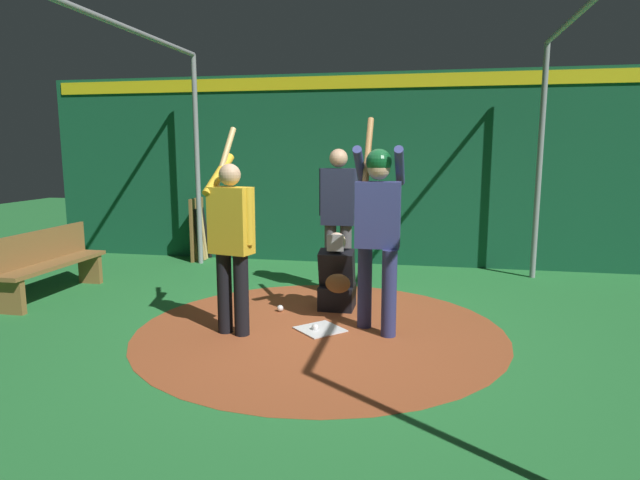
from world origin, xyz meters
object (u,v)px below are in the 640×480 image
at_px(visitor, 231,237).
at_px(bat_rack, 201,230).
at_px(catcher, 337,280).
at_px(umpire, 338,213).
at_px(baseball_0, 315,327).
at_px(batter, 378,221).
at_px(baseball_1, 280,308).
at_px(home_plate, 320,329).
at_px(bench, 49,262).

xyz_separation_m(visitor, bat_rack, (-3.54, -1.88, -0.50)).
height_order(visitor, bat_rack, visitor).
xyz_separation_m(catcher, umpire, (-0.73, -0.11, 0.70)).
relative_size(umpire, baseball_0, 25.14).
relative_size(batter, visitor, 1.05).
height_order(batter, visitor, batter).
distance_m(visitor, baseball_1, 1.28).
xyz_separation_m(home_plate, umpire, (-1.50, -0.06, 1.04)).
distance_m(bench, baseball_0, 3.65).
bearing_deg(batter, bench, -97.19).
height_order(home_plate, batter, batter).
height_order(home_plate, catcher, catcher).
distance_m(home_plate, umpire, 1.83).
relative_size(catcher, baseball_0, 12.35).
xyz_separation_m(umpire, bat_rack, (-1.78, -2.66, -0.56)).
distance_m(baseball_0, baseball_1, 0.79).
height_order(batter, baseball_0, batter).
bearing_deg(baseball_1, home_plate, 46.36).
bearing_deg(umpire, visitor, -23.91).
relative_size(umpire, bench, 1.08).
bearing_deg(baseball_0, bat_rack, -141.09).
relative_size(home_plate, baseball_1, 5.68).
relative_size(visitor, baseball_0, 28.11).
xyz_separation_m(home_plate, bat_rack, (-3.29, -2.72, 0.48)).
relative_size(bat_rack, bench, 0.61).
distance_m(bat_rack, baseball_0, 4.29).
relative_size(baseball_0, baseball_1, 1.00).
bearing_deg(home_plate, catcher, 176.55).
bearing_deg(catcher, baseball_0, -6.30).
bearing_deg(visitor, home_plate, 120.77).
bearing_deg(home_plate, visitor, -73.00).
bearing_deg(baseball_0, visitor, -74.49).
bearing_deg(visitor, catcher, 153.09).
xyz_separation_m(home_plate, baseball_1, (-0.55, -0.58, 0.03)).
height_order(home_plate, umpire, umpire).
bearing_deg(catcher, home_plate, -3.45).
bearing_deg(umpire, bat_rack, -123.80).
height_order(catcher, umpire, umpire).
height_order(home_plate, visitor, visitor).
distance_m(umpire, baseball_1, 1.48).
bearing_deg(visitor, umpire, 169.86).
xyz_separation_m(umpire, bench, (0.88, -3.54, -0.61)).
height_order(bat_rack, baseball_1, bat_rack).
relative_size(bench, baseball_1, 23.34).
xyz_separation_m(umpire, baseball_0, (1.54, 0.02, -1.01)).
distance_m(batter, bench, 4.26).
xyz_separation_m(bat_rack, baseball_1, (2.74, 2.15, -0.45)).
xyz_separation_m(catcher, baseball_1, (0.23, -0.63, -0.31)).
bearing_deg(home_plate, batter, 99.49).
distance_m(home_plate, bench, 3.68).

